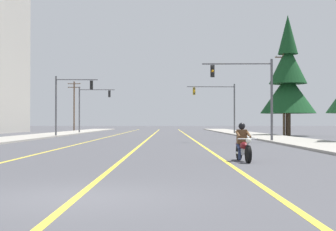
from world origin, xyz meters
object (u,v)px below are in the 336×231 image
object	(u,v)px
traffic_signal_near_left	(67,97)
traffic_signal_mid_left	(89,103)
motorcycle_with_rider	(243,146)
utility_pole_right_far	(283,93)
utility_pole_left_far	(74,104)
traffic_signal_near_right	(251,87)
conifer_tree_right_verge_far	(287,80)
traffic_signal_mid_right	(220,100)

from	to	relation	value
traffic_signal_near_left	traffic_signal_mid_left	bearing A→B (deg)	90.96
motorcycle_with_rider	utility_pole_right_far	distance (m)	37.29
motorcycle_with_rider	traffic_signal_mid_left	world-z (taller)	traffic_signal_mid_left
traffic_signal_near_left	utility_pole_left_far	xyz separation A→B (m)	(-6.75, 39.38, 0.76)
traffic_signal_mid_left	utility_pole_left_far	size ratio (longest dim) A/B	0.70
traffic_signal_near_right	traffic_signal_mid_left	xyz separation A→B (m)	(-16.70, 29.70, -0.03)
motorcycle_with_rider	conifer_tree_right_verge_far	bearing A→B (deg)	73.97
traffic_signal_near_right	traffic_signal_near_left	xyz separation A→B (m)	(-16.43, 13.86, -0.06)
motorcycle_with_rider	conifer_tree_right_verge_far	distance (m)	37.74
conifer_tree_right_verge_far	traffic_signal_near_right	bearing A→B (deg)	-111.62
traffic_signal_near_right	traffic_signal_near_left	size ratio (longest dim) A/B	1.00
utility_pole_right_far	traffic_signal_mid_left	bearing A→B (deg)	151.92
utility_pole_left_far	conifer_tree_right_verge_far	size ratio (longest dim) A/B	0.67
traffic_signal_near_right	traffic_signal_mid_right	xyz separation A→B (m)	(0.21, 24.13, 0.04)
motorcycle_with_rider	traffic_signal_near_right	distance (m)	19.02
traffic_signal_near_left	traffic_signal_mid_left	distance (m)	15.83
traffic_signal_mid_right	conifer_tree_right_verge_far	size ratio (longest dim) A/B	0.47
traffic_signal_near_left	traffic_signal_mid_right	size ratio (longest dim) A/B	1.00
utility_pole_right_far	traffic_signal_near_left	bearing A→B (deg)	-171.34
traffic_signal_near_right	conifer_tree_right_verge_far	bearing A→B (deg)	68.38
traffic_signal_mid_left	utility_pole_left_far	bearing A→B (deg)	105.40
traffic_signal_mid_right	traffic_signal_near_left	bearing A→B (deg)	-148.33
utility_pole_left_far	traffic_signal_mid_right	bearing A→B (deg)	-51.21
traffic_signal_mid_left	utility_pole_left_far	xyz separation A→B (m)	(-6.49, 23.55, 0.73)
utility_pole_right_far	utility_pole_left_far	xyz separation A→B (m)	(-29.63, 35.90, 0.13)
utility_pole_right_far	motorcycle_with_rider	bearing A→B (deg)	-105.36
motorcycle_with_rider	traffic_signal_near_left	bearing A→B (deg)	112.05
utility_pole_left_far	traffic_signal_near_right	bearing A→B (deg)	-66.47
traffic_signal_mid_left	traffic_signal_near_right	bearing A→B (deg)	-60.65
traffic_signal_mid_left	traffic_signal_mid_right	bearing A→B (deg)	-18.21
traffic_signal_near_right	conifer_tree_right_verge_far	distance (m)	18.92
traffic_signal_mid_right	traffic_signal_mid_left	bearing A→B (deg)	161.79
traffic_signal_mid_left	utility_pole_left_far	distance (m)	24.44
traffic_signal_mid_left	utility_pole_left_far	world-z (taller)	utility_pole_left_far
traffic_signal_near_left	utility_pole_left_far	world-z (taller)	utility_pole_left_far
traffic_signal_mid_right	utility_pole_left_far	size ratio (longest dim) A/B	0.70
utility_pole_right_far	conifer_tree_right_verge_far	distance (m)	1.49
motorcycle_with_rider	traffic_signal_mid_left	distance (m)	50.02
utility_pole_left_far	conifer_tree_right_verge_far	xyz separation A→B (m)	(30.12, -35.75, 1.27)
motorcycle_with_rider	utility_pole_right_far	size ratio (longest dim) A/B	0.24
utility_pole_left_far	conifer_tree_right_verge_far	bearing A→B (deg)	-49.89
traffic_signal_near_right	traffic_signal_mid_left	distance (m)	34.07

